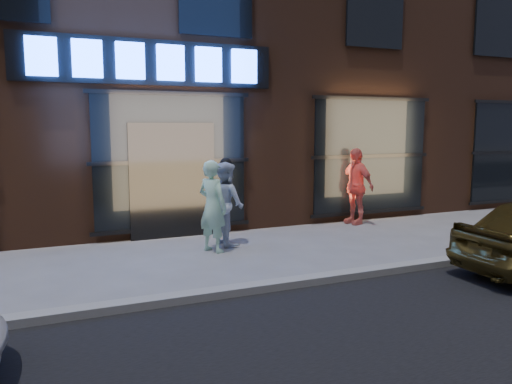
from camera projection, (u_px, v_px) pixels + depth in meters
ground at (242, 294)px, 6.99m from camera, size 90.00×90.00×0.00m
curb at (242, 290)px, 6.98m from camera, size 60.00×0.25×0.12m
storefront_building at (133, 22)px, 13.59m from camera, size 30.20×8.28×10.30m
man_bowtie at (212, 206)px, 9.24m from camera, size 0.67×0.75×1.71m
man_cap at (226, 203)px, 9.81m from camera, size 0.76×0.90×1.65m
passerby at (355, 186)px, 11.91m from camera, size 0.67×1.14×1.82m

